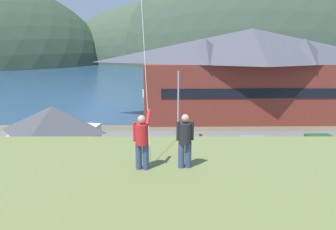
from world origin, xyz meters
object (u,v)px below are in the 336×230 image
parked_car_front_row_red (271,182)px  wharf_dock (174,99)px  parked_car_mid_row_center (322,146)px  person_kite_flyer (143,140)px  moored_boat_wharfside (152,95)px  parked_car_front_row_silver (255,148)px  person_companion (187,139)px  harbor_lodge (252,72)px  parked_car_lone_by_shed (124,174)px  parking_light_pole (180,103)px  storage_shed_near_lot (56,137)px

parked_car_front_row_red → wharf_dock: bearing=100.0°
parked_car_mid_row_center → person_kite_flyer: size_ratio=2.27×
moored_boat_wharfside → parked_car_front_row_silver: bearing=-70.0°
person_kite_flyer → person_companion: size_ratio=1.07×
harbor_lodge → parked_car_front_row_red: size_ratio=6.47×
parked_car_lone_by_shed → person_kite_flyer: 12.80m
parked_car_mid_row_center → parking_light_pole: size_ratio=0.61×
wharf_dock → moored_boat_wharfside: bearing=158.7°
harbor_lodge → parked_car_front_row_silver: (-3.09, -14.94, -4.81)m
parked_car_front_row_silver → person_kite_flyer: bearing=-115.7°
parked_car_lone_by_shed → parked_car_mid_row_center: bearing=20.5°
parked_car_mid_row_center → person_companion: person_companion is taller
harbor_lodge → wharf_dock: size_ratio=2.38×
harbor_lodge → parked_car_front_row_silver: size_ratio=6.46×
moored_boat_wharfside → parked_car_lone_by_shed: 33.28m
parked_car_front_row_red → person_companion: bearing=-121.7°
parked_car_mid_row_center → person_kite_flyer: 22.80m
wharf_dock → storage_shed_near_lot: bearing=-108.2°
wharf_dock → parked_car_front_row_red: parked_car_front_row_red is taller
harbor_lodge → person_companion: (-9.74, -31.40, 1.13)m
harbor_lodge → parked_car_lone_by_shed: 24.90m
storage_shed_near_lot → wharf_dock: storage_shed_near_lot is taller
harbor_lodge → moored_boat_wharfside: size_ratio=3.41×
harbor_lodge → person_kite_flyer: bearing=-109.4°
parked_car_front_row_silver → parked_car_front_row_red: bearing=-95.6°
parked_car_front_row_red → parking_light_pole: 12.32m
parked_car_front_row_red → person_companion: (-5.99, -9.71, 5.94)m
wharf_dock → person_companion: bearing=-90.2°
harbor_lodge → parked_car_front_row_silver: harbor_lodge is taller
person_kite_flyer → storage_shed_near_lot: bearing=118.6°
person_companion → person_kite_flyer: bearing=-174.5°
parking_light_pole → person_kite_flyer: size_ratio=3.73×
parked_car_lone_by_shed → person_kite_flyer: size_ratio=2.28×
person_kite_flyer → parking_light_pole: bearing=85.1°
storage_shed_near_lot → parked_car_mid_row_center: storage_shed_near_lot is taller
moored_boat_wharfside → wharf_dock: bearing=-21.3°
parked_car_front_row_red → person_companion: size_ratio=2.48×
harbor_lodge → parked_car_mid_row_center: size_ratio=6.62×
moored_boat_wharfside → parking_light_pole: parking_light_pole is taller
wharf_dock → person_companion: 43.34m
parked_car_mid_row_center → person_kite_flyer: person_kite_flyer is taller
moored_boat_wharfside → person_companion: (3.46, -44.24, 6.28)m
parking_light_pole → parked_car_front_row_silver: bearing=-31.5°
moored_boat_wharfside → storage_shed_near_lot: bearing=-100.9°
storage_shed_near_lot → person_kite_flyer: bearing=-61.4°
wharf_dock → parking_light_pole: bearing=-89.4°
harbor_lodge → person_companion: 32.90m
parked_car_lone_by_shed → person_companion: size_ratio=2.43×
storage_shed_near_lot → parked_car_lone_by_shed: size_ratio=1.62×
storage_shed_near_lot → wharf_dock: 30.13m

